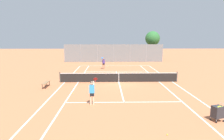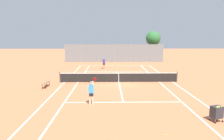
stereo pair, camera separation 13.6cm
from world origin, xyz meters
name	(u,v)px [view 2 (the right image)]	position (x,y,z in m)	size (l,w,h in m)	color
ground_plane	(119,82)	(0.00, 0.00, 0.00)	(120.00, 120.00, 0.00)	#C67047
court_line_markings	(119,82)	(0.00, 0.00, 0.00)	(11.10, 23.90, 0.01)	white
tennis_net	(119,77)	(0.00, 0.00, 0.51)	(12.00, 0.10, 1.07)	#474C47
ball_cart	(217,112)	(4.80, -9.70, 0.53)	(0.74, 0.64, 0.96)	#2D2D33
player_near_side	(91,91)	(-2.20, -6.86, 0.93)	(0.61, 0.77, 1.77)	beige
player_far_left	(104,63)	(-1.71, 8.54, 0.93)	(0.56, 0.82, 1.77)	tan
loose_tennis_ball_0	(166,135)	(1.62, -11.24, 0.03)	(0.07, 0.07, 0.07)	#D1DB33
loose_tennis_ball_1	(73,93)	(-3.94, -4.21, 0.03)	(0.07, 0.07, 0.07)	#D1DB33
loose_tennis_ball_2	(108,67)	(-1.12, 10.56, 0.03)	(0.07, 0.07, 0.07)	#D1DB33
loose_tennis_ball_3	(156,75)	(4.63, 3.64, 0.03)	(0.07, 0.07, 0.07)	#D1DB33
courtside_bench	(46,83)	(-6.77, -1.98, 0.41)	(0.36, 1.50, 0.47)	olive
back_fence	(114,53)	(0.00, 16.79, 1.63)	(18.14, 0.08, 3.25)	gray
tree_behind_left	(153,39)	(7.76, 19.60, 4.20)	(2.85, 2.85, 5.70)	brown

